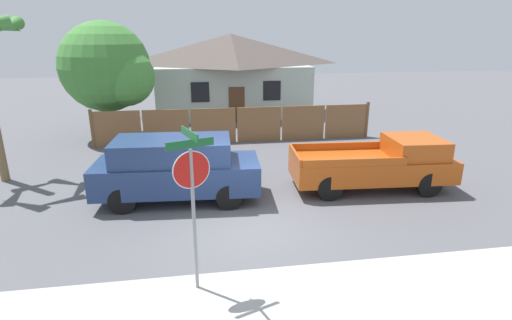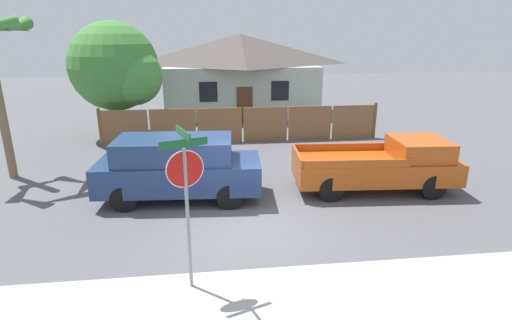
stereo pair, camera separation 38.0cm
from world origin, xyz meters
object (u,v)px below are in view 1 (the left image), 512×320
oak_tree (109,69)px  red_suv (176,168)px  house (231,73)px  stop_sign (192,185)px  orange_pickup (378,164)px

oak_tree → red_suv: oak_tree is taller
house → oak_tree: 8.31m
oak_tree → house: bearing=41.6°
house → stop_sign: house is taller
red_suv → orange_pickup: (6.43, -0.02, -0.20)m
house → orange_pickup: size_ratio=1.86×
orange_pickup → house: bearing=107.7°
red_suv → orange_pickup: red_suv is taller
house → red_suv: 14.05m
red_suv → stop_sign: bearing=-80.1°
orange_pickup → stop_sign: (-5.93, -4.54, 1.37)m
stop_sign → oak_tree: bearing=85.8°
house → stop_sign: bearing=-97.8°
house → oak_tree: (-6.19, -5.49, 0.77)m
oak_tree → stop_sign: (3.68, -12.72, -1.07)m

